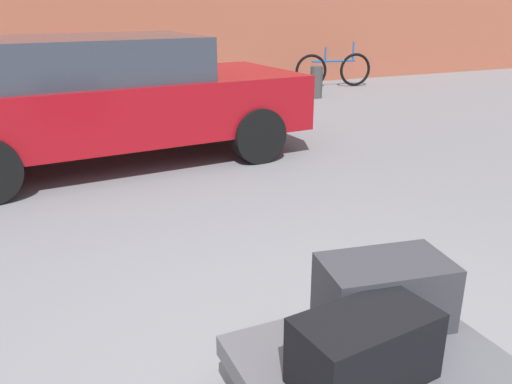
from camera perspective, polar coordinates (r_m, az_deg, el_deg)
luggage_cart at (r=2.43m, az=12.31°, el=-18.50°), size 1.11×0.82×0.34m
duffel_bag_black_front_left at (r=2.17m, az=11.77°, el=-16.37°), size 0.59×0.37×0.29m
duffel_bag_charcoal_rear_left at (r=2.53m, az=13.79°, el=-10.56°), size 0.64×0.44×0.32m
parked_car at (r=6.25m, az=-15.89°, el=9.99°), size 4.42×2.17×1.42m
bicycle_leaning at (r=11.93m, az=8.45°, el=13.05°), size 1.74×0.36×0.96m
bollard_kerb_near at (r=9.80m, az=-1.07°, el=11.39°), size 0.24×0.24×0.61m
bollard_kerb_mid at (r=10.47m, az=6.59°, el=11.82°), size 0.24×0.24×0.61m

